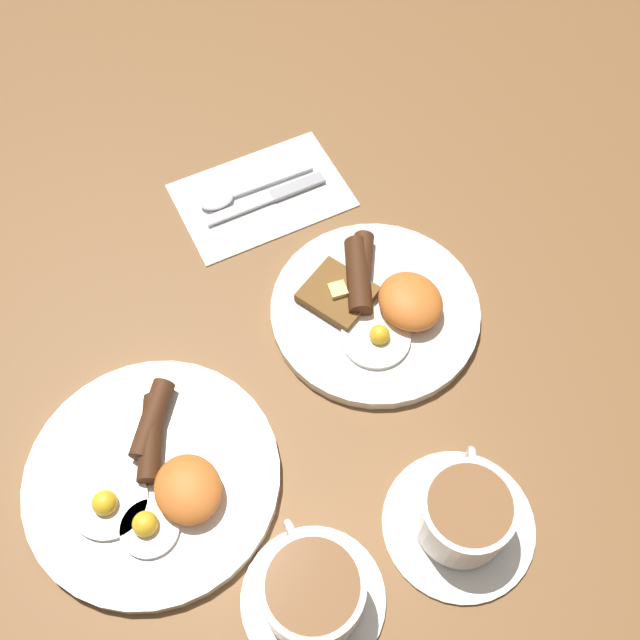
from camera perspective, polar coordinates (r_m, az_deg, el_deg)
name	(u,v)px	position (r m, az deg, el deg)	size (l,w,h in m)	color
ground_plane	(375,314)	(0.90, 4.18, 0.47)	(3.00, 3.00, 0.00)	brown
breakfast_plate_near	(377,306)	(0.89, 4.34, 1.10)	(0.25, 0.25, 0.05)	white
breakfast_plate_far	(155,478)	(0.82, -12.47, -11.64)	(0.27, 0.27, 0.05)	white
teacup_near	(463,516)	(0.78, 10.86, -14.43)	(0.16, 0.16, 0.08)	white
teacup_far	(313,592)	(0.75, -0.57, -20.03)	(0.14, 0.14, 0.07)	white
napkin	(262,195)	(1.01, -4.46, 9.49)	(0.15, 0.22, 0.01)	white
knife	(273,196)	(1.00, -3.63, 9.40)	(0.03, 0.17, 0.01)	silver
spoon	(229,196)	(1.00, -6.92, 9.38)	(0.03, 0.16, 0.01)	silver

